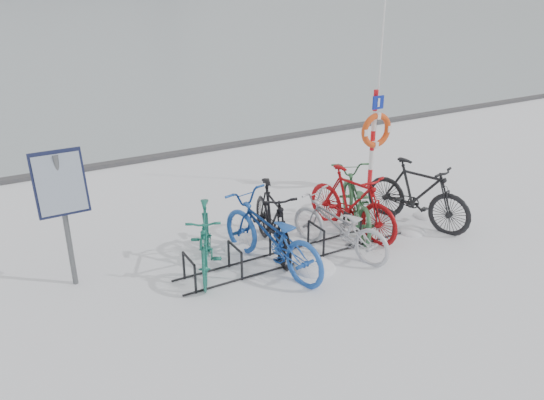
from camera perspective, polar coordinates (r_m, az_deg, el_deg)
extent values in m
plane|color=white|center=(8.46, 2.67, -6.02)|extent=(900.00, 900.00, 0.00)
cube|color=#3F3F42|center=(13.41, -10.93, 4.79)|extent=(400.00, 0.25, 0.10)
cylinder|color=black|center=(7.48, -8.25, -8.45)|extent=(0.04, 0.04, 0.44)
cylinder|color=black|center=(7.84, -9.47, -6.98)|extent=(0.04, 0.04, 0.44)
cylinder|color=black|center=(7.55, -8.97, -6.25)|extent=(0.04, 0.44, 0.04)
cylinder|color=black|center=(7.72, -3.26, -7.15)|extent=(0.04, 0.04, 0.44)
cylinder|color=black|center=(8.07, -4.68, -5.80)|extent=(0.04, 0.04, 0.44)
cylinder|color=black|center=(7.79, -4.03, -5.05)|extent=(0.04, 0.44, 0.04)
cylinder|color=black|center=(8.02, 1.36, -5.90)|extent=(0.04, 0.04, 0.44)
cylinder|color=black|center=(8.36, -0.20, -4.66)|extent=(0.04, 0.04, 0.44)
cylinder|color=black|center=(8.09, 0.57, -3.89)|extent=(0.04, 0.44, 0.04)
cylinder|color=black|center=(8.38, 5.60, -4.71)|extent=(0.04, 0.04, 0.44)
cylinder|color=black|center=(8.70, 3.93, -3.57)|extent=(0.04, 0.04, 0.44)
cylinder|color=black|center=(8.44, 4.80, -2.80)|extent=(0.04, 0.44, 0.04)
cylinder|color=black|center=(8.78, 9.46, -3.61)|extent=(0.04, 0.04, 0.44)
cylinder|color=black|center=(9.08, 7.73, -2.56)|extent=(0.04, 0.04, 0.44)
cylinder|color=black|center=(8.84, 8.66, -1.79)|extent=(0.04, 0.44, 0.04)
cylinder|color=black|center=(9.21, 12.96, -2.58)|extent=(0.04, 0.04, 0.44)
cylinder|color=black|center=(9.51, 11.20, -1.62)|extent=(0.04, 0.04, 0.44)
cylinder|color=black|center=(9.27, 12.18, -0.86)|extent=(0.04, 0.44, 0.04)
cylinder|color=black|center=(8.29, 3.49, -6.52)|extent=(4.00, 0.03, 0.03)
cylinder|color=black|center=(8.62, 1.89, -5.30)|extent=(4.00, 0.03, 0.03)
cylinder|color=#595B5E|center=(7.81, -21.28, -2.27)|extent=(0.08, 0.08, 1.93)
cube|color=black|center=(7.57, -21.87, 1.71)|extent=(0.67, 0.25, 0.87)
cube|color=#8C99AD|center=(7.53, -21.82, 1.62)|extent=(0.60, 0.18, 0.78)
cylinder|color=red|center=(11.30, 10.47, 2.29)|extent=(0.09, 0.09, 0.41)
cylinder|color=silver|center=(11.16, 10.61, 4.28)|extent=(0.09, 0.09, 0.41)
cylinder|color=red|center=(11.04, 10.76, 6.30)|extent=(0.09, 0.09, 0.41)
cylinder|color=silver|center=(10.94, 10.92, 8.38)|extent=(0.09, 0.09, 0.41)
cylinder|color=red|center=(10.85, 11.08, 10.48)|extent=(0.09, 0.09, 0.41)
torus|color=#DA4614|center=(10.92, 11.16, 7.36)|extent=(0.72, 0.12, 0.72)
cube|color=#0D2299|center=(10.79, 11.35, 10.25)|extent=(0.26, 0.03, 0.26)
cylinder|color=silver|center=(10.94, 11.30, 10.67)|extent=(0.03, 0.03, 3.75)
imported|color=#176251|center=(7.91, -7.19, -4.08)|extent=(1.17, 1.78, 1.04)
imported|color=#1E4FAB|center=(7.89, -0.18, -3.57)|extent=(1.19, 2.28, 1.14)
imported|color=black|center=(8.39, 0.03, -1.89)|extent=(0.95, 1.97, 1.14)
imported|color=#B7B9C0|center=(8.43, 7.22, -2.57)|extent=(1.18, 1.97, 0.98)
imported|color=#9B0B0F|center=(9.10, 8.60, -0.05)|extent=(0.92, 2.02, 1.17)
imported|color=#31643B|center=(9.36, 8.97, 0.13)|extent=(1.45, 2.09, 1.04)
imported|color=black|center=(9.65, 15.40, 0.80)|extent=(1.18, 2.07, 1.20)
ellipsoid|color=white|center=(8.69, -3.84, -5.22)|extent=(0.45, 0.45, 0.16)
ellipsoid|color=white|center=(10.22, 16.01, -1.69)|extent=(0.39, 0.39, 0.14)
ellipsoid|color=white|center=(8.14, 4.57, -7.30)|extent=(0.65, 0.65, 0.23)
ellipsoid|color=white|center=(9.42, 6.58, -3.02)|extent=(0.53, 0.53, 0.19)
ellipsoid|color=white|center=(9.55, 14.75, -3.31)|extent=(0.48, 0.48, 0.17)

